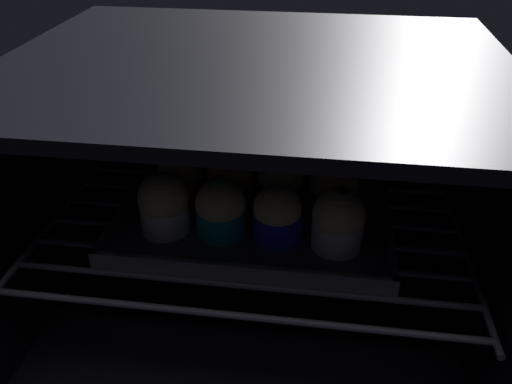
{
  "coord_description": "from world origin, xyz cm",
  "views": [
    {
      "loc": [
        8.05,
        -35.97,
        53.75
      ],
      "look_at": [
        0.0,
        21.98,
        17.37
      ],
      "focal_mm": 36.22,
      "sensor_mm": 36.0,
      "label": 1
    }
  ],
  "objects_px": {
    "muffin_row1_col0": "(180,178)",
    "muffin_row1_col3": "(334,190)",
    "muffin_row1_col1": "(230,181)",
    "muffin_row2_col1": "(239,157)",
    "muffin_row2_col3": "(339,164)",
    "muffin_row0_col1": "(221,209)",
    "muffin_row1_col2": "(281,184)",
    "muffin_row2_col2": "(287,162)",
    "muffin_row0_col3": "(338,220)",
    "muffin_row0_col0": "(164,204)",
    "baking_tray": "(256,209)",
    "muffin_row0_col2": "(277,215)",
    "muffin_row2_col0": "(192,154)"
  },
  "relations": [
    {
      "from": "muffin_row1_col1",
      "to": "muffin_row1_col2",
      "type": "distance_m",
      "value": 0.07
    },
    {
      "from": "muffin_row1_col2",
      "to": "muffin_row2_col2",
      "type": "xyz_separation_m",
      "value": [
        0.0,
        0.06,
        0.0
      ]
    },
    {
      "from": "muffin_row2_col2",
      "to": "muffin_row1_col1",
      "type": "bearing_deg",
      "value": -138.26
    },
    {
      "from": "muffin_row1_col3",
      "to": "muffin_row2_col1",
      "type": "bearing_deg",
      "value": 153.22
    },
    {
      "from": "muffin_row2_col1",
      "to": "muffin_row0_col0",
      "type": "bearing_deg",
      "value": -117.64
    },
    {
      "from": "muffin_row0_col2",
      "to": "muffin_row1_col2",
      "type": "xyz_separation_m",
      "value": [
        -0.0,
        0.07,
        0.0
      ]
    },
    {
      "from": "muffin_row1_col3",
      "to": "muffin_row2_col0",
      "type": "bearing_deg",
      "value": 160.9
    },
    {
      "from": "muffin_row0_col3",
      "to": "muffin_row1_col0",
      "type": "relative_size",
      "value": 1.01
    },
    {
      "from": "muffin_row0_col1",
      "to": "muffin_row0_col2",
      "type": "xyz_separation_m",
      "value": [
        0.07,
        -0.0,
        -0.0
      ]
    },
    {
      "from": "muffin_row0_col1",
      "to": "muffin_row1_col2",
      "type": "distance_m",
      "value": 0.1
    },
    {
      "from": "muffin_row0_col1",
      "to": "muffin_row0_col2",
      "type": "bearing_deg",
      "value": -0.2
    },
    {
      "from": "muffin_row0_col0",
      "to": "muffin_row2_col3",
      "type": "bearing_deg",
      "value": 32.81
    },
    {
      "from": "baking_tray",
      "to": "muffin_row2_col2",
      "type": "bearing_deg",
      "value": 61.71
    },
    {
      "from": "muffin_row1_col2",
      "to": "muffin_row2_col3",
      "type": "distance_m",
      "value": 0.1
    },
    {
      "from": "muffin_row0_col1",
      "to": "muffin_row2_col3",
      "type": "relative_size",
      "value": 1.07
    },
    {
      "from": "muffin_row0_col0",
      "to": "muffin_row1_col0",
      "type": "height_order",
      "value": "muffin_row0_col0"
    },
    {
      "from": "muffin_row1_col1",
      "to": "muffin_row2_col1",
      "type": "relative_size",
      "value": 0.93
    },
    {
      "from": "muffin_row0_col1",
      "to": "muffin_row2_col0",
      "type": "height_order",
      "value": "same"
    },
    {
      "from": "muffin_row0_col1",
      "to": "muffin_row2_col0",
      "type": "relative_size",
      "value": 0.99
    },
    {
      "from": "muffin_row2_col0",
      "to": "muffin_row2_col2",
      "type": "relative_size",
      "value": 1.04
    },
    {
      "from": "muffin_row0_col1",
      "to": "muffin_row2_col2",
      "type": "relative_size",
      "value": 1.03
    },
    {
      "from": "muffin_row1_col0",
      "to": "muffin_row1_col3",
      "type": "bearing_deg",
      "value": -1.03
    },
    {
      "from": "muffin_row0_col3",
      "to": "muffin_row2_col2",
      "type": "height_order",
      "value": "muffin_row0_col3"
    },
    {
      "from": "muffin_row0_col0",
      "to": "muffin_row1_col3",
      "type": "bearing_deg",
      "value": 17.7
    },
    {
      "from": "muffin_row1_col2",
      "to": "muffin_row1_col3",
      "type": "relative_size",
      "value": 0.99
    },
    {
      "from": "muffin_row0_col1",
      "to": "muffin_row1_col0",
      "type": "height_order",
      "value": "muffin_row0_col1"
    },
    {
      "from": "muffin_row1_col3",
      "to": "muffin_row1_col1",
      "type": "bearing_deg",
      "value": 177.83
    },
    {
      "from": "baking_tray",
      "to": "muffin_row2_col3",
      "type": "height_order",
      "value": "muffin_row2_col3"
    },
    {
      "from": "baking_tray",
      "to": "muffin_row2_col2",
      "type": "distance_m",
      "value": 0.09
    },
    {
      "from": "muffin_row1_col0",
      "to": "muffin_row1_col2",
      "type": "bearing_deg",
      "value": 0.9
    },
    {
      "from": "muffin_row1_col0",
      "to": "muffin_row2_col3",
      "type": "xyz_separation_m",
      "value": [
        0.21,
        0.07,
        0.0
      ]
    },
    {
      "from": "muffin_row2_col3",
      "to": "muffin_row2_col0",
      "type": "bearing_deg",
      "value": -179.9
    },
    {
      "from": "muffin_row1_col1",
      "to": "muffin_row2_col2",
      "type": "bearing_deg",
      "value": 41.74
    },
    {
      "from": "muffin_row0_col1",
      "to": "muffin_row1_col1",
      "type": "relative_size",
      "value": 1.05
    },
    {
      "from": "muffin_row2_col3",
      "to": "muffin_row1_col3",
      "type": "bearing_deg",
      "value": -95.26
    },
    {
      "from": "muffin_row1_col2",
      "to": "muffin_row1_col0",
      "type": "bearing_deg",
      "value": -179.1
    },
    {
      "from": "muffin_row0_col0",
      "to": "muffin_row1_col3",
      "type": "relative_size",
      "value": 1.05
    },
    {
      "from": "muffin_row1_col1",
      "to": "muffin_row1_col2",
      "type": "bearing_deg",
      "value": 0.52
    },
    {
      "from": "muffin_row0_col0",
      "to": "muffin_row1_col0",
      "type": "xyz_separation_m",
      "value": [
        0.0,
        0.07,
        -0.0
      ]
    },
    {
      "from": "muffin_row0_col1",
      "to": "muffin_row1_col2",
      "type": "height_order",
      "value": "muffin_row0_col1"
    },
    {
      "from": "muffin_row1_col3",
      "to": "muffin_row2_col1",
      "type": "distance_m",
      "value": 0.15
    },
    {
      "from": "muffin_row2_col0",
      "to": "muffin_row0_col2",
      "type": "bearing_deg",
      "value": -44.43
    },
    {
      "from": "muffin_row0_col2",
      "to": "muffin_row2_col1",
      "type": "relative_size",
      "value": 0.9
    },
    {
      "from": "muffin_row2_col3",
      "to": "muffin_row0_col2",
      "type": "bearing_deg",
      "value": -118.4
    },
    {
      "from": "muffin_row1_col2",
      "to": "muffin_row2_col2",
      "type": "height_order",
      "value": "muffin_row2_col2"
    },
    {
      "from": "muffin_row1_col0",
      "to": "muffin_row2_col1",
      "type": "bearing_deg",
      "value": 43.47
    },
    {
      "from": "muffin_row1_col0",
      "to": "muffin_row2_col0",
      "type": "distance_m",
      "value": 0.07
    },
    {
      "from": "muffin_row0_col3",
      "to": "muffin_row1_col0",
      "type": "height_order",
      "value": "same"
    },
    {
      "from": "muffin_row0_col3",
      "to": "muffin_row2_col2",
      "type": "xyz_separation_m",
      "value": [
        -0.07,
        0.14,
        -0.0
      ]
    },
    {
      "from": "muffin_row1_col2",
      "to": "muffin_row2_col3",
      "type": "xyz_separation_m",
      "value": [
        0.08,
        0.07,
        0.0
      ]
    }
  ]
}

